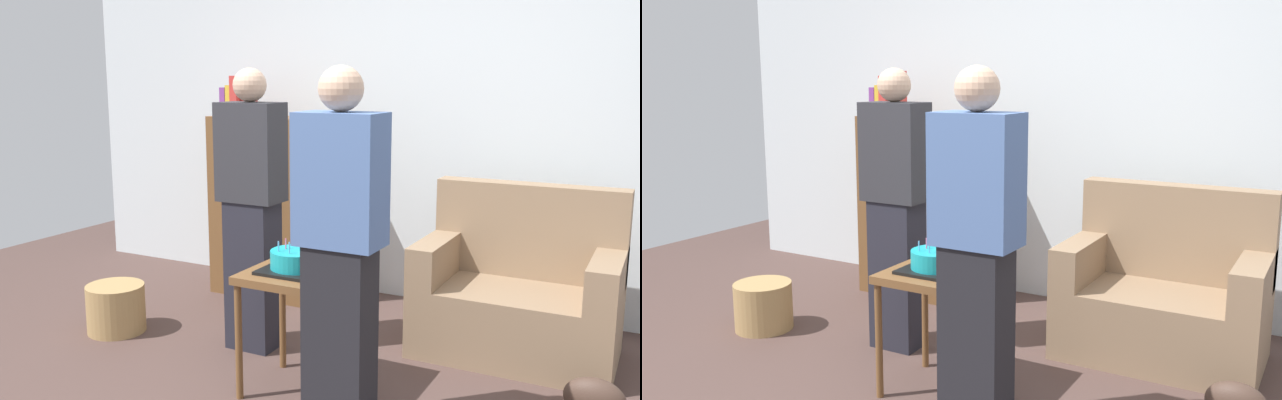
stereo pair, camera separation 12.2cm
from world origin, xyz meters
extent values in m
cube|color=silver|center=(0.00, 2.05, 1.35)|extent=(6.00, 0.10, 2.70)
cube|color=#8C7054|center=(0.74, 1.31, 0.20)|extent=(1.10, 0.70, 0.40)
cube|color=#8C7054|center=(0.74, 1.58, 0.68)|extent=(1.10, 0.16, 0.56)
cube|color=#8C7054|center=(0.27, 1.31, 0.52)|extent=(0.16, 0.70, 0.24)
cube|color=#8C7054|center=(1.21, 1.31, 0.52)|extent=(0.16, 0.70, 0.24)
cube|color=brown|center=(-1.11, 1.61, 0.65)|extent=(0.80, 0.36, 1.30)
cube|color=#7F3D93|center=(-1.43, 1.61, 1.40)|extent=(0.04, 0.18, 0.20)
cube|color=gold|center=(-1.37, 1.61, 1.41)|extent=(0.06, 0.18, 0.22)
cube|color=red|center=(-1.31, 1.61, 1.44)|extent=(0.06, 0.26, 0.28)
cube|color=red|center=(-1.25, 1.61, 1.46)|extent=(0.03, 0.16, 0.32)
cube|color=brown|center=(-0.14, 0.33, 0.61)|extent=(0.48, 0.48, 0.04)
cylinder|color=brown|center=(-0.35, 0.12, 0.30)|extent=(0.04, 0.04, 0.59)
cylinder|color=brown|center=(0.07, 0.12, 0.30)|extent=(0.04, 0.04, 0.59)
cylinder|color=brown|center=(-0.35, 0.54, 0.30)|extent=(0.04, 0.04, 0.59)
cylinder|color=brown|center=(0.07, 0.54, 0.30)|extent=(0.04, 0.04, 0.59)
cube|color=black|center=(-0.14, 0.33, 0.64)|extent=(0.32, 0.32, 0.02)
cylinder|color=teal|center=(-0.14, 0.33, 0.69)|extent=(0.26, 0.26, 0.09)
cylinder|color=#66B2E5|center=(-0.06, 0.33, 0.77)|extent=(0.01, 0.01, 0.06)
cylinder|color=#F2CC4C|center=(-0.09, 0.38, 0.76)|extent=(0.01, 0.01, 0.05)
cylinder|color=#EA668C|center=(-0.13, 0.42, 0.77)|extent=(0.01, 0.01, 0.06)
cylinder|color=#66B2E5|center=(-0.19, 0.39, 0.76)|extent=(0.01, 0.01, 0.05)
cylinder|color=#EA668C|center=(-0.20, 0.33, 0.76)|extent=(0.01, 0.01, 0.05)
cylinder|color=#66B2E5|center=(-0.20, 0.27, 0.76)|extent=(0.01, 0.01, 0.05)
cylinder|color=#66B2E5|center=(-0.14, 0.26, 0.77)|extent=(0.01, 0.01, 0.06)
cylinder|color=#66B2E5|center=(-0.08, 0.27, 0.76)|extent=(0.01, 0.01, 0.05)
cube|color=#23232D|center=(-0.65, 0.71, 0.44)|extent=(0.28, 0.20, 0.88)
cube|color=#2D2D33|center=(-0.65, 0.71, 1.16)|extent=(0.36, 0.22, 0.56)
sphere|color=#D1A889|center=(-0.65, 0.71, 1.53)|extent=(0.19, 0.19, 0.19)
cube|color=black|center=(0.25, 0.02, 0.44)|extent=(0.28, 0.20, 0.88)
cube|color=#4C6BA3|center=(0.25, 0.02, 1.16)|extent=(0.36, 0.22, 0.56)
sphere|color=#D1A889|center=(0.25, 0.02, 1.53)|extent=(0.19, 0.19, 0.19)
cylinder|color=#A88451|center=(-1.55, 0.52, 0.15)|extent=(0.36, 0.36, 0.30)
ellipsoid|color=#473328|center=(1.24, 0.72, 0.10)|extent=(0.28, 0.14, 0.20)
camera|label=1|loc=(1.49, -2.51, 1.59)|focal=38.39mm
camera|label=2|loc=(1.60, -2.45, 1.59)|focal=38.39mm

